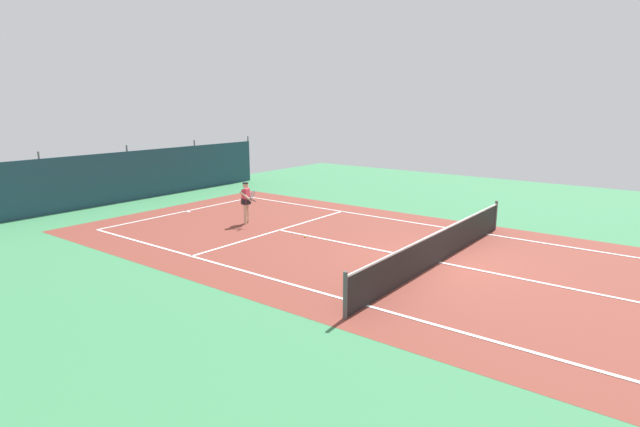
{
  "coord_description": "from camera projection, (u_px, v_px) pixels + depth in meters",
  "views": [
    {
      "loc": [
        -13.6,
        -5.81,
        4.71
      ],
      "look_at": [
        0.01,
        4.5,
        0.9
      ],
      "focal_mm": 28.15,
      "sensor_mm": 36.0,
      "label": 1
    }
  ],
  "objects": [
    {
      "name": "tennis_net",
      "position": [
        440.0,
        246.0,
        14.92
      ],
      "size": [
        10.12,
        0.1,
        1.1
      ],
      "color": "black",
      "rests_on": "ground"
    },
    {
      "name": "tennis_player",
      "position": [
        246.0,
        200.0,
        19.67
      ],
      "size": [
        0.57,
        0.82,
        1.64
      ],
      "rotation": [
        0.0,
        0.0,
        3.49
      ],
      "color": "#D8AD8C",
      "rests_on": "ground"
    },
    {
      "name": "back_fence",
      "position": [
        125.0,
        186.0,
        24.64
      ],
      "size": [
        16.3,
        0.98,
        2.7
      ],
      "color": "#1E3D4C",
      "rests_on": "ground"
    },
    {
      "name": "ground_plane",
      "position": [
        439.0,
        262.0,
        15.03
      ],
      "size": [
        36.0,
        36.0,
        0.0
      ],
      "primitive_type": "plane",
      "color": "#387A4C"
    },
    {
      "name": "court_surface",
      "position": [
        439.0,
        262.0,
        15.03
      ],
      "size": [
        11.02,
        26.6,
        0.01
      ],
      "color": "brown",
      "rests_on": "ground"
    },
    {
      "name": "tennis_ball_near_player",
      "position": [
        305.0,
        237.0,
        17.79
      ],
      "size": [
        0.07,
        0.07,
        0.07
      ],
      "primitive_type": "sphere",
      "color": "#CCDB33",
      "rests_on": "ground"
    }
  ]
}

